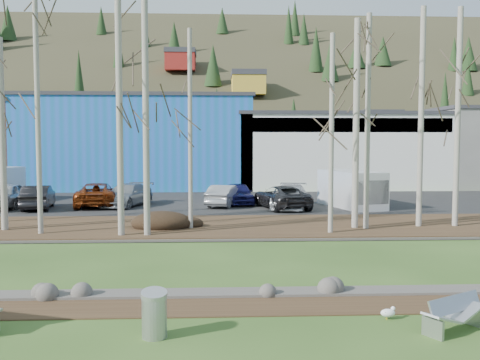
{
  "coord_description": "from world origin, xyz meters",
  "views": [
    {
      "loc": [
        0.88,
        -11.16,
        4.13
      ],
      "look_at": [
        1.96,
        12.15,
        2.5
      ],
      "focal_mm": 40.0,
      "sensor_mm": 36.0,
      "label": 1
    }
  ],
  "objects_px": {
    "car_0": "(10,195)",
    "car_5": "(225,195)",
    "litter_bin": "(154,316)",
    "car_2": "(97,194)",
    "van_white": "(353,189)",
    "car_4": "(239,193)",
    "bench_damaged": "(454,314)",
    "seagull": "(388,313)",
    "car_3": "(127,195)",
    "car_7": "(290,196)",
    "car_6": "(282,197)",
    "car_8": "(38,197)"
  },
  "relations": [
    {
      "from": "car_0",
      "to": "car_5",
      "type": "bearing_deg",
      "value": -178.31
    },
    {
      "from": "car_5",
      "to": "litter_bin",
      "type": "bearing_deg",
      "value": 102.39
    },
    {
      "from": "car_2",
      "to": "van_white",
      "type": "bearing_deg",
      "value": 167.05
    },
    {
      "from": "litter_bin",
      "to": "car_4",
      "type": "relative_size",
      "value": 0.23
    },
    {
      "from": "bench_damaged",
      "to": "car_4",
      "type": "relative_size",
      "value": 0.42
    },
    {
      "from": "seagull",
      "to": "car_3",
      "type": "bearing_deg",
      "value": 94.49
    },
    {
      "from": "litter_bin",
      "to": "car_3",
      "type": "height_order",
      "value": "car_3"
    },
    {
      "from": "seagull",
      "to": "car_3",
      "type": "height_order",
      "value": "car_3"
    },
    {
      "from": "seagull",
      "to": "car_4",
      "type": "bearing_deg",
      "value": 76.99
    },
    {
      "from": "litter_bin",
      "to": "car_3",
      "type": "relative_size",
      "value": 0.19
    },
    {
      "from": "seagull",
      "to": "car_2",
      "type": "xyz_separation_m",
      "value": [
        -11.49,
        21.79,
        0.71
      ]
    },
    {
      "from": "bench_damaged",
      "to": "car_2",
      "type": "height_order",
      "value": "car_2"
    },
    {
      "from": "car_0",
      "to": "litter_bin",
      "type": "bearing_deg",
      "value": 118.38
    },
    {
      "from": "car_7",
      "to": "litter_bin",
      "type": "bearing_deg",
      "value": -92.06
    },
    {
      "from": "car_4",
      "to": "car_6",
      "type": "bearing_deg",
      "value": -50.42
    },
    {
      "from": "bench_damaged",
      "to": "seagull",
      "type": "height_order",
      "value": "bench_damaged"
    },
    {
      "from": "car_0",
      "to": "car_3",
      "type": "bearing_deg",
      "value": -175.86
    },
    {
      "from": "van_white",
      "to": "bench_damaged",
      "type": "bearing_deg",
      "value": -113.95
    },
    {
      "from": "bench_damaged",
      "to": "van_white",
      "type": "height_order",
      "value": "van_white"
    },
    {
      "from": "car_2",
      "to": "car_4",
      "type": "distance_m",
      "value": 9.0
    },
    {
      "from": "bench_damaged",
      "to": "car_5",
      "type": "relative_size",
      "value": 0.42
    },
    {
      "from": "car_5",
      "to": "car_6",
      "type": "bearing_deg",
      "value": 174.99
    },
    {
      "from": "car_2",
      "to": "litter_bin",
      "type": "bearing_deg",
      "value": 96.99
    },
    {
      "from": "car_2",
      "to": "car_0",
      "type": "bearing_deg",
      "value": -3.94
    },
    {
      "from": "car_0",
      "to": "car_6",
      "type": "height_order",
      "value": "car_0"
    },
    {
      "from": "litter_bin",
      "to": "car_3",
      "type": "xyz_separation_m",
      "value": [
        -4.3,
        22.66,
        0.37
      ]
    },
    {
      "from": "car_0",
      "to": "car_5",
      "type": "xyz_separation_m",
      "value": [
        13.29,
        0.09,
        -0.11
      ]
    },
    {
      "from": "car_0",
      "to": "car_7",
      "type": "relative_size",
      "value": 0.92
    },
    {
      "from": "bench_damaged",
      "to": "car_8",
      "type": "xyz_separation_m",
      "value": [
        -15.93,
        21.3,
        0.48
      ]
    },
    {
      "from": "seagull",
      "to": "car_8",
      "type": "xyz_separation_m",
      "value": [
        -14.73,
        20.5,
        0.69
      ]
    },
    {
      "from": "car_3",
      "to": "car_0",
      "type": "bearing_deg",
      "value": -160.07
    },
    {
      "from": "bench_damaged",
      "to": "seagull",
      "type": "bearing_deg",
      "value": 116.13
    },
    {
      "from": "car_0",
      "to": "car_4",
      "type": "relative_size",
      "value": 1.13
    },
    {
      "from": "car_7",
      "to": "car_4",
      "type": "bearing_deg",
      "value": 155.77
    },
    {
      "from": "car_2",
      "to": "car_6",
      "type": "xyz_separation_m",
      "value": [
        11.48,
        -1.71,
        -0.04
      ]
    },
    {
      "from": "litter_bin",
      "to": "van_white",
      "type": "height_order",
      "value": "van_white"
    },
    {
      "from": "car_5",
      "to": "car_7",
      "type": "xyz_separation_m",
      "value": [
        3.96,
        -1.33,
        0.05
      ]
    },
    {
      "from": "car_3",
      "to": "litter_bin",
      "type": "bearing_deg",
      "value": -62.16
    },
    {
      "from": "car_2",
      "to": "car_3",
      "type": "xyz_separation_m",
      "value": [
        1.86,
        -0.04,
        -0.04
      ]
    },
    {
      "from": "car_8",
      "to": "van_white",
      "type": "bearing_deg",
      "value": 169.93
    },
    {
      "from": "car_2",
      "to": "car_8",
      "type": "distance_m",
      "value": 3.48
    },
    {
      "from": "bench_damaged",
      "to": "litter_bin",
      "type": "relative_size",
      "value": 1.85
    },
    {
      "from": "van_white",
      "to": "car_3",
      "type": "bearing_deg",
      "value": 159.55
    },
    {
      "from": "car_5",
      "to": "van_white",
      "type": "bearing_deg",
      "value": -170.2
    },
    {
      "from": "litter_bin",
      "to": "car_3",
      "type": "bearing_deg",
      "value": 100.74
    },
    {
      "from": "bench_damaged",
      "to": "litter_bin",
      "type": "xyz_separation_m",
      "value": [
        -6.54,
        -0.12,
        0.09
      ]
    },
    {
      "from": "litter_bin",
      "to": "car_0",
      "type": "height_order",
      "value": "car_0"
    },
    {
      "from": "bench_damaged",
      "to": "car_7",
      "type": "relative_size",
      "value": 0.35
    },
    {
      "from": "car_5",
      "to": "car_8",
      "type": "xyz_separation_m",
      "value": [
        -11.28,
        -0.98,
        0.04
      ]
    },
    {
      "from": "bench_damaged",
      "to": "car_2",
      "type": "xyz_separation_m",
      "value": [
        -12.69,
        22.58,
        0.5
      ]
    }
  ]
}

